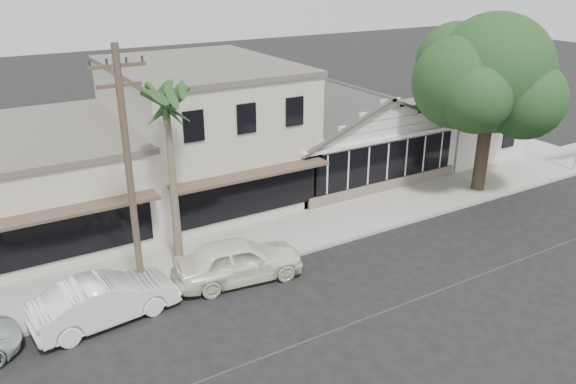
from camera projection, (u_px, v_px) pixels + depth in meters
ground at (429, 295)px, 20.45m from camera, size 140.00×140.00×0.00m
sidewalk_north at (156, 270)px, 22.00m from camera, size 90.00×3.50×0.15m
corner_shop at (342, 127)px, 31.76m from camera, size 10.40×8.60×5.10m
side_cottage at (456, 130)px, 35.30m from camera, size 6.00×6.00×3.00m
row_building_near at (203, 132)px, 28.54m from camera, size 8.00×10.00×6.50m
row_building_midnear at (14, 186)px, 24.70m from camera, size 10.00×10.00×4.20m
utility_pole at (129, 173)px, 18.51m from camera, size 1.80×0.24×9.00m
car_0 at (238, 260)px, 21.16m from camera, size 5.11×2.59×1.67m
car_1 at (105, 300)px, 18.73m from camera, size 4.96×2.21×1.58m
shade_tree at (487, 77)px, 27.71m from camera, size 8.26×7.47×9.16m
palm_east at (166, 103)px, 20.04m from camera, size 2.64×2.64×7.71m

